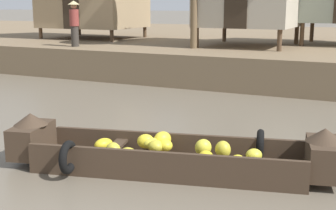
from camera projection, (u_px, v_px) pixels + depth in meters
ground_plane at (222, 113)px, 11.32m from camera, size 300.00×300.00×0.00m
riverbank_strip at (307, 48)px, 22.29m from camera, size 160.00×20.00×1.06m
banana_boat at (169, 154)px, 7.35m from camera, size 5.24×2.42×0.83m
vendor_person at (74, 21)px, 16.94m from camera, size 0.44×0.44×1.66m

